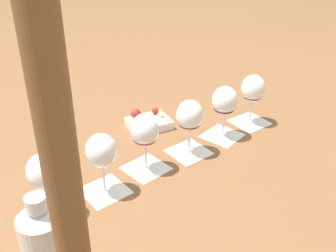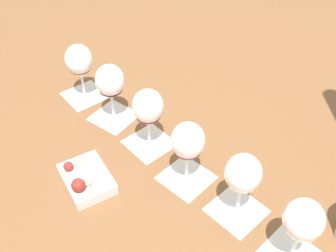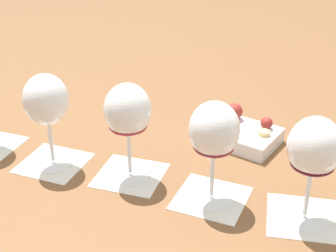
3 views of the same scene
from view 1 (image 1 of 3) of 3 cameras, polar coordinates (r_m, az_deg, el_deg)
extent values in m
plane|color=brown|center=(1.26, -0.06, -4.73)|extent=(8.00, 8.00, 0.00)
cube|color=silver|center=(1.11, -15.60, -11.39)|extent=(0.16, 0.15, 0.00)
cube|color=silver|center=(1.15, -8.55, -8.69)|extent=(0.16, 0.16, 0.00)
cube|color=silver|center=(1.23, -3.00, -5.72)|extent=(0.15, 0.15, 0.00)
cube|color=silver|center=(1.30, 2.83, -3.51)|extent=(0.16, 0.16, 0.00)
cube|color=silver|center=(1.39, 7.35, -1.28)|extent=(0.15, 0.15, 0.00)
cube|color=silver|center=(1.49, 10.99, 0.54)|extent=(0.16, 0.16, 0.00)
cylinder|color=white|center=(1.11, -15.62, -11.24)|extent=(0.07, 0.07, 0.01)
cylinder|color=white|center=(1.08, -15.94, -9.46)|extent=(0.01, 0.01, 0.08)
ellipsoid|color=white|center=(1.03, -16.54, -5.95)|extent=(0.08, 0.08, 0.09)
ellipsoid|color=pink|center=(1.04, -16.37, -6.98)|extent=(0.07, 0.07, 0.03)
cylinder|color=white|center=(1.15, -8.57, -8.55)|extent=(0.07, 0.07, 0.01)
cylinder|color=white|center=(1.12, -8.73, -6.77)|extent=(0.01, 0.01, 0.08)
ellipsoid|color=white|center=(1.08, -9.05, -3.30)|extent=(0.08, 0.08, 0.09)
ellipsoid|color=#D95E68|center=(1.09, -8.96, -4.28)|extent=(0.07, 0.07, 0.04)
cylinder|color=white|center=(1.22, -3.01, -5.58)|extent=(0.07, 0.07, 0.01)
cylinder|color=white|center=(1.20, -3.06, -3.85)|extent=(0.01, 0.01, 0.08)
ellipsoid|color=white|center=(1.16, -3.17, -0.50)|extent=(0.08, 0.08, 0.09)
ellipsoid|color=#9D2832|center=(1.17, -3.13, -1.74)|extent=(0.07, 0.07, 0.02)
cylinder|color=white|center=(1.30, 2.83, -3.37)|extent=(0.07, 0.07, 0.01)
cylinder|color=white|center=(1.27, 2.88, -1.70)|extent=(0.01, 0.01, 0.08)
ellipsoid|color=white|center=(1.23, 2.97, 1.51)|extent=(0.08, 0.08, 0.09)
ellipsoid|color=maroon|center=(1.25, 2.94, 0.34)|extent=(0.07, 0.07, 0.02)
cylinder|color=white|center=(1.39, 7.36, -1.15)|extent=(0.07, 0.07, 0.01)
cylinder|color=white|center=(1.37, 7.47, 0.44)|extent=(0.01, 0.01, 0.08)
ellipsoid|color=white|center=(1.33, 7.69, 3.48)|extent=(0.08, 0.08, 0.09)
ellipsoid|color=#410918|center=(1.34, 7.61, 2.37)|extent=(0.07, 0.07, 0.02)
cylinder|color=white|center=(1.49, 11.00, 0.66)|extent=(0.07, 0.07, 0.01)
cylinder|color=white|center=(1.47, 11.16, 2.17)|extent=(0.01, 0.01, 0.08)
ellipsoid|color=white|center=(1.43, 11.47, 5.05)|extent=(0.08, 0.08, 0.09)
ellipsoid|color=#37131D|center=(1.44, 11.37, 4.12)|extent=(0.07, 0.07, 0.03)
cylinder|color=silver|center=(0.95, -16.51, -14.76)|extent=(0.10, 0.10, 0.13)
cone|color=silver|center=(0.90, -17.19, -11.31)|extent=(0.10, 0.10, 0.02)
cylinder|color=silver|center=(0.88, -17.45, -9.96)|extent=(0.04, 0.04, 0.03)
cube|color=silver|center=(1.42, -2.60, 0.33)|extent=(0.17, 0.17, 0.03)
cylinder|color=#DBB775|center=(1.43, -1.01, 1.45)|extent=(0.02, 0.02, 0.01)
sphere|color=maroon|center=(1.42, -4.37, 1.68)|extent=(0.03, 0.03, 0.03)
sphere|color=beige|center=(1.41, -3.79, 1.15)|extent=(0.02, 0.02, 0.02)
sphere|color=maroon|center=(1.45, -1.74, 2.08)|extent=(0.02, 0.02, 0.02)
cylinder|color=brown|center=(0.60, -16.32, 7.43)|extent=(0.06, 0.06, 0.99)
camera|label=2|loc=(1.32, -39.28, 27.71)|focal=45.00mm
camera|label=3|loc=(0.96, 42.33, 9.77)|focal=55.00mm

